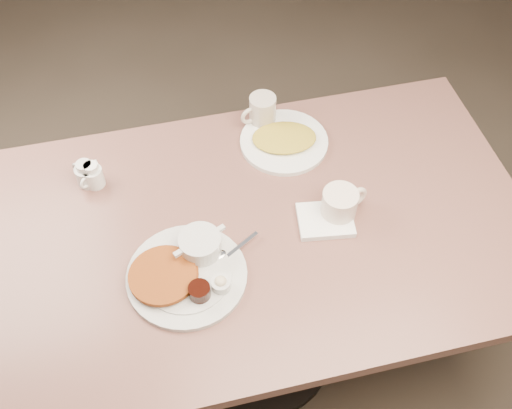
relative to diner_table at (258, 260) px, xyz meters
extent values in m
cube|color=#4C3F33|center=(0.00, 0.00, -0.59)|extent=(7.00, 8.00, 0.02)
cube|color=#84564C|center=(0.00, 0.00, 0.15)|extent=(1.50, 0.90, 0.04)
cylinder|color=black|center=(0.00, 0.00, -0.21)|extent=(0.14, 0.14, 0.69)
cylinder|color=black|center=(0.00, 0.00, -0.57)|extent=(0.56, 0.56, 0.03)
cylinder|color=beige|center=(-0.21, -0.11, 0.18)|extent=(0.40, 0.40, 0.01)
cylinder|color=beige|center=(-0.21, -0.11, 0.19)|extent=(0.30, 0.30, 0.00)
cylinder|color=brown|center=(-0.27, -0.11, 0.19)|extent=(0.23, 0.23, 0.01)
cylinder|color=brown|center=(-0.27, -0.12, 0.20)|extent=(0.22, 0.22, 0.01)
cylinder|color=beige|center=(-0.16, -0.05, 0.21)|extent=(0.14, 0.14, 0.05)
cube|color=beige|center=(-0.22, -0.08, 0.23)|extent=(0.03, 0.02, 0.01)
cube|color=beige|center=(-0.11, -0.03, 0.23)|extent=(0.03, 0.02, 0.01)
ellipsoid|color=silver|center=(-0.18, -0.05, 0.22)|extent=(0.06, 0.06, 0.03)
ellipsoid|color=silver|center=(-0.15, -0.05, 0.22)|extent=(0.06, 0.06, 0.02)
cylinder|color=black|center=(-0.19, -0.18, 0.20)|extent=(0.07, 0.07, 0.04)
cylinder|color=beige|center=(-0.13, -0.17, 0.20)|extent=(0.07, 0.07, 0.03)
ellipsoid|color=#C9B591|center=(-0.13, -0.17, 0.21)|extent=(0.04, 0.04, 0.02)
cube|color=#B5B6BA|center=(-0.06, -0.06, 0.19)|extent=(0.11, 0.07, 0.00)
ellipsoid|color=#B5B6BA|center=(-0.12, -0.08, 0.19)|extent=(0.04, 0.04, 0.01)
cylinder|color=silver|center=(0.22, -0.01, 0.21)|extent=(0.12, 0.12, 0.09)
cylinder|color=black|center=(0.22, -0.01, 0.25)|extent=(0.10, 0.10, 0.01)
torus|color=silver|center=(0.27, 0.00, 0.21)|extent=(0.07, 0.03, 0.07)
cube|color=white|center=(0.18, -0.03, 0.18)|extent=(0.16, 0.14, 0.02)
cylinder|color=beige|center=(0.11, 0.38, 0.22)|extent=(0.10, 0.10, 0.10)
torus|color=beige|center=(0.06, 0.37, 0.22)|extent=(0.06, 0.03, 0.06)
cylinder|color=white|center=(-0.42, 0.25, 0.20)|extent=(0.07, 0.07, 0.06)
cylinder|color=white|center=(-0.42, 0.25, 0.24)|extent=(0.05, 0.05, 0.02)
cone|color=white|center=(-0.40, 0.26, 0.24)|extent=(0.03, 0.03, 0.02)
torus|color=white|center=(-0.44, 0.23, 0.20)|extent=(0.04, 0.03, 0.04)
cylinder|color=silver|center=(-0.43, 0.26, 0.20)|extent=(0.08, 0.08, 0.06)
cylinder|color=silver|center=(-0.43, 0.26, 0.24)|extent=(0.06, 0.06, 0.02)
cone|color=silver|center=(-0.42, 0.24, 0.24)|extent=(0.03, 0.03, 0.02)
torus|color=silver|center=(-0.46, 0.29, 0.20)|extent=(0.04, 0.04, 0.04)
cylinder|color=white|center=(0.15, 0.28, 0.18)|extent=(0.30, 0.30, 0.01)
ellipsoid|color=gold|center=(0.15, 0.28, 0.19)|extent=(0.21, 0.16, 0.02)
camera|label=1|loc=(-0.22, -0.92, 1.49)|focal=42.13mm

